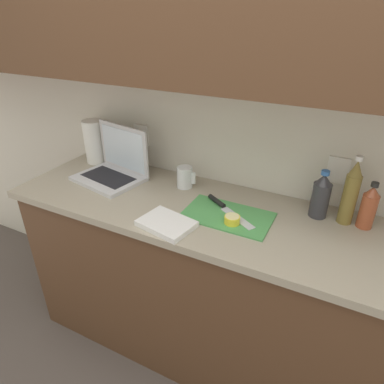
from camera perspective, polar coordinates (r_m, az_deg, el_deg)
name	(u,v)px	position (r m, az deg, el deg)	size (l,w,h in m)	color
ground_plane	(243,361)	(2.12, 8.50, -26.05)	(12.00, 12.00, 0.00)	#564C47
wall_back	(291,53)	(1.47, 16.18, 21.38)	(5.20, 0.38, 2.60)	silver
counter_unit	(254,300)	(1.76, 10.23, -17.35)	(2.40, 0.58, 0.91)	brown
laptop	(115,166)	(1.86, -12.78, 4.19)	(0.39, 0.32, 0.27)	silver
cutting_board	(227,216)	(1.50, 5.92, -3.95)	(0.38, 0.23, 0.01)	#4C9E51
knife	(222,206)	(1.55, 5.07, -2.26)	(0.28, 0.18, 0.02)	silver
lemon_half_cut	(232,220)	(1.44, 6.70, -4.58)	(0.07, 0.07, 0.04)	yellow
bottle_green_soda	(369,207)	(1.56, 27.35, -2.28)	(0.06, 0.06, 0.20)	#A34C2D
bottle_oil_tall	(351,193)	(1.53, 24.91, -0.19)	(0.06, 0.06, 0.30)	olive
bottle_water_clear	(321,196)	(1.55, 20.67, -0.63)	(0.08, 0.08, 0.22)	#333338
measuring_cup	(185,177)	(1.72, -1.21, 2.49)	(0.10, 0.08, 0.11)	silver
paper_towel_roll	(94,142)	(2.07, -15.95, 8.07)	(0.11, 0.11, 0.25)	white
dish_towel	(167,224)	(1.43, -4.25, -5.28)	(0.22, 0.16, 0.02)	white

